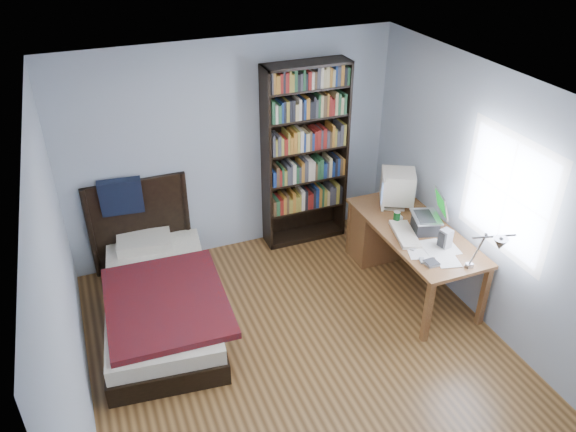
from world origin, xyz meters
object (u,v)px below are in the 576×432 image
Objects in this scene: speaker at (446,239)px; bed at (158,294)px; laptop at (427,221)px; soda_can at (397,217)px; desk at (389,231)px; bookshelf at (305,156)px; keyboard at (405,234)px; desk_lamp at (496,246)px; crt_monitor at (396,187)px.

bed is at bearing 148.12° from speaker.
soda_can is (-0.21, 0.25, -0.05)m from laptop.
desk is 13.28× the size of soda_can.
keyboard is at bearing -69.91° from bookshelf.
bookshelf is (-0.66, 2.48, -0.14)m from desk_lamp.
bed is at bearing -157.48° from bookshelf.
bed is (-1.95, -0.81, -0.85)m from bookshelf.
desk is 1.82m from desk_lamp.
desk_lamp is 0.29× the size of bookshelf.
laptop is at bearing 75.44° from speaker.
bookshelf is (-0.57, 1.15, 0.31)m from soda_can.
laptop is at bearing 84.03° from desk_lamp.
speaker is at bearing -91.41° from laptop.
bed is (-2.47, 0.60, -0.49)m from keyboard.
crt_monitor is 1.12m from bookshelf.
bookshelf reaches higher than desk.
desk is 0.69m from laptop.
laptop reaches higher than soda_can.
laptop reaches higher than speaker.
crt_monitor reaches higher than soda_can.
desk_lamp is 3.20× the size of speaker.
desk is 0.78× the size of bookshelf.
crt_monitor is 2.59× the size of speaker.
soda_can is at bearing 95.73° from speaker.
bed reaches higher than laptop.
desk is at bearing 99.62° from laptop.
keyboard is 0.23× the size of bed.
laptop is 0.19× the size of bed.
desk is 0.49m from soda_can.
bookshelf is (-0.78, 1.40, 0.26)m from laptop.
soda_can is (0.05, 0.26, 0.05)m from keyboard.
bookshelf is 0.99× the size of bed.
desk_lamp is at bearing -90.81° from desk.
bed is at bearing 179.35° from crt_monitor.
bed is at bearing 167.86° from laptop.
desk_lamp reaches higher than speaker.
bed is (-2.68, 0.03, -0.72)m from crt_monitor.
bookshelf is at bearing 119.06° from laptop.
soda_can is (-0.09, 1.33, -0.45)m from desk_lamp.
laptop is 2.16× the size of speaker.
speaker is at bearing -37.42° from keyboard.
laptop is 1.16m from desk_lamp.
speaker reaches higher than keyboard.
soda_can is at bearing 94.03° from desk_lamp.
speaker is (0.25, -0.32, 0.08)m from keyboard.
keyboard is 0.42m from speaker.
desk is 0.66m from keyboard.
desk_lamp reaches higher than crt_monitor.
desk_lamp reaches higher than bed.
soda_can is at bearing 93.04° from keyboard.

